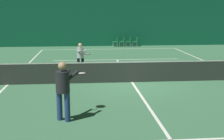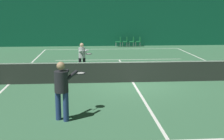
% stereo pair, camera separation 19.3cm
% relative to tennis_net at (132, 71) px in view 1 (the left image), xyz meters
% --- Properties ---
extents(ground_plane, '(60.00, 60.00, 0.00)m').
position_rel_tennis_net_xyz_m(ground_plane, '(0.00, 0.00, -0.51)').
color(ground_plane, '#3D704C').
extents(backdrop_curtain, '(23.00, 0.12, 4.53)m').
position_rel_tennis_net_xyz_m(backdrop_curtain, '(0.00, 14.19, 1.76)').
color(backdrop_curtain, '#0F5138').
rests_on(backdrop_curtain, ground).
extents(court_line_baseline_far, '(11.00, 0.10, 0.00)m').
position_rel_tennis_net_xyz_m(court_line_baseline_far, '(0.00, 11.90, -0.51)').
color(court_line_baseline_far, white).
rests_on(court_line_baseline_far, ground).
extents(court_line_service_far, '(8.25, 0.10, 0.00)m').
position_rel_tennis_net_xyz_m(court_line_service_far, '(0.00, 6.40, -0.51)').
color(court_line_service_far, white).
rests_on(court_line_service_far, ground).
extents(court_line_service_near, '(8.25, 0.10, 0.00)m').
position_rel_tennis_net_xyz_m(court_line_service_near, '(0.00, -6.40, -0.51)').
color(court_line_service_near, white).
rests_on(court_line_service_near, ground).
extents(court_line_sideline_left, '(0.10, 23.80, 0.00)m').
position_rel_tennis_net_xyz_m(court_line_sideline_left, '(-5.50, 0.00, -0.51)').
color(court_line_sideline_left, white).
rests_on(court_line_sideline_left, ground).
extents(court_line_centre, '(0.10, 12.80, 0.00)m').
position_rel_tennis_net_xyz_m(court_line_centre, '(0.00, 0.00, -0.51)').
color(court_line_centre, white).
rests_on(court_line_centre, ground).
extents(tennis_net, '(12.00, 0.10, 1.07)m').
position_rel_tennis_net_xyz_m(tennis_net, '(0.00, 0.00, 0.00)').
color(tennis_net, '#2D332D').
rests_on(tennis_net, ground).
extents(player_near, '(1.04, 1.38, 1.77)m').
position_rel_tennis_net_xyz_m(player_near, '(-2.76, -4.67, 0.52)').
color(player_near, navy).
rests_on(player_near, ground).
extents(player_far, '(0.79, 1.32, 1.52)m').
position_rel_tennis_net_xyz_m(player_far, '(-2.31, 2.56, 0.37)').
color(player_far, black).
rests_on(player_far, ground).
extents(courtside_chair_0, '(0.44, 0.44, 0.84)m').
position_rel_tennis_net_xyz_m(courtside_chair_0, '(0.69, 13.64, -0.03)').
color(courtside_chair_0, '#99999E').
rests_on(courtside_chair_0, ground).
extents(courtside_chair_1, '(0.44, 0.44, 0.84)m').
position_rel_tennis_net_xyz_m(courtside_chair_1, '(1.27, 13.64, -0.03)').
color(courtside_chair_1, '#99999E').
rests_on(courtside_chair_1, ground).
extents(courtside_chair_2, '(0.44, 0.44, 0.84)m').
position_rel_tennis_net_xyz_m(courtside_chair_2, '(1.85, 13.64, -0.03)').
color(courtside_chair_2, '#99999E').
rests_on(courtside_chair_2, ground).
extents(courtside_chair_3, '(0.44, 0.44, 0.84)m').
position_rel_tennis_net_xyz_m(courtside_chair_3, '(2.43, 13.64, -0.03)').
color(courtside_chair_3, '#99999E').
rests_on(courtside_chair_3, ground).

